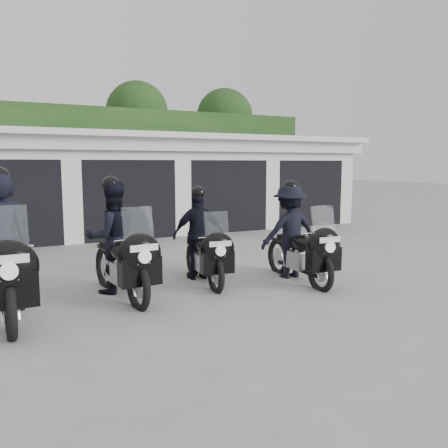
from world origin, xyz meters
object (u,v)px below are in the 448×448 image
police_bike_b (117,244)px  police_bike_c (202,240)px  police_bike_a (4,257)px  police_bike_d (294,236)px

police_bike_b → police_bike_c: 1.60m
police_bike_b → police_bike_c: size_ratio=1.13×
police_bike_a → police_bike_d: bearing=0.0°
police_bike_a → police_bike_b: bearing=15.0°
police_bike_b → police_bike_c: (1.59, 0.20, -0.09)m
police_bike_c → police_bike_d: 1.69m
police_bike_a → police_bike_b: size_ratio=1.08×
police_bike_b → police_bike_d: bearing=-12.9°
police_bike_a → police_bike_b: police_bike_a is taller
police_bike_b → police_bike_d: 3.17m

